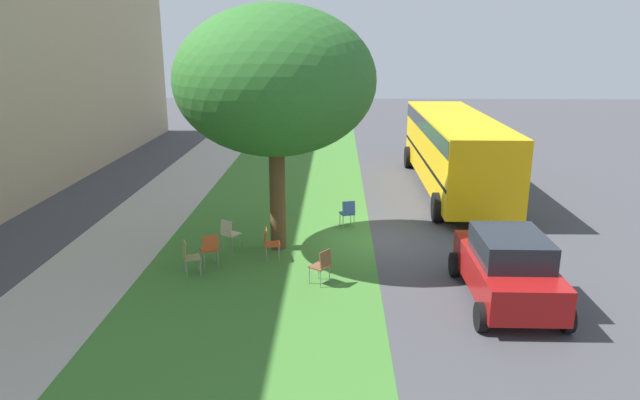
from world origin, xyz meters
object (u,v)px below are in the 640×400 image
(chair_0, at_px, (348,212))
(street_tree, at_px, (275,81))
(chair_5, at_px, (270,241))
(chair_2, at_px, (322,264))
(chair_1, at_px, (210,247))
(chair_4, at_px, (229,232))
(school_bus, at_px, (455,146))
(parked_car, at_px, (507,267))
(chair_3, at_px, (189,255))

(chair_0, bearing_deg, street_tree, 133.38)
(chair_0, bearing_deg, chair_5, 142.47)
(chair_5, bearing_deg, chair_2, -137.00)
(chair_1, bearing_deg, chair_0, -48.18)
(chair_4, bearing_deg, school_bus, -48.14)
(chair_4, height_order, chair_5, same)
(school_bus, bearing_deg, street_tree, 136.88)
(school_bus, bearing_deg, chair_2, 151.68)
(street_tree, xyz_separation_m, chair_1, (-1.38, 1.66, -4.14))
(chair_2, bearing_deg, street_tree, 27.97)
(chair_2, height_order, chair_5, same)
(chair_5, distance_m, parked_car, 6.10)
(parked_car, bearing_deg, chair_4, 65.60)
(chair_5, bearing_deg, chair_1, 107.71)
(school_bus, bearing_deg, parked_car, 176.00)
(street_tree, relative_size, chair_2, 7.55)
(chair_3, relative_size, chair_4, 1.00)
(chair_0, xyz_separation_m, school_bus, (4.69, -4.16, 1.24))
(chair_2, height_order, chair_4, same)
(chair_0, height_order, parked_car, parked_car)
(street_tree, height_order, chair_4, street_tree)
(chair_4, bearing_deg, street_tree, -83.05)
(street_tree, height_order, parked_car, street_tree)
(chair_5, bearing_deg, school_bus, -40.13)
(chair_2, bearing_deg, chair_1, 70.21)
(chair_2, height_order, parked_car, parked_car)
(chair_0, height_order, chair_5, same)
(chair_1, relative_size, chair_3, 1.00)
(chair_1, bearing_deg, parked_car, -104.83)
(street_tree, distance_m, school_bus, 9.46)
(chair_1, relative_size, chair_4, 1.00)
(chair_2, distance_m, chair_5, 2.11)
(parked_car, height_order, school_bus, school_bus)
(chair_4, bearing_deg, chair_1, 166.60)
(chair_1, xyz_separation_m, chair_4, (1.21, -0.29, 0.00))
(chair_4, bearing_deg, chair_3, 158.89)
(chair_0, xyz_separation_m, chair_3, (-3.83, 4.05, 0.00))
(chair_2, relative_size, school_bus, 0.08)
(chair_2, distance_m, school_bus, 10.32)
(chair_2, bearing_deg, chair_0, -9.12)
(chair_4, bearing_deg, parked_car, -114.40)
(street_tree, xyz_separation_m, parked_car, (-3.27, -5.47, -3.83))
(chair_2, relative_size, chair_3, 1.00)
(chair_4, relative_size, parked_car, 0.24)
(chair_0, distance_m, chair_5, 3.51)
(chair_1, bearing_deg, chair_2, -109.79)
(chair_3, bearing_deg, chair_4, -21.11)
(parked_car, bearing_deg, chair_0, 34.02)
(street_tree, xyz_separation_m, chair_4, (-0.17, 1.37, -4.14))
(chair_3, xyz_separation_m, chair_5, (1.05, -1.91, 0.00))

